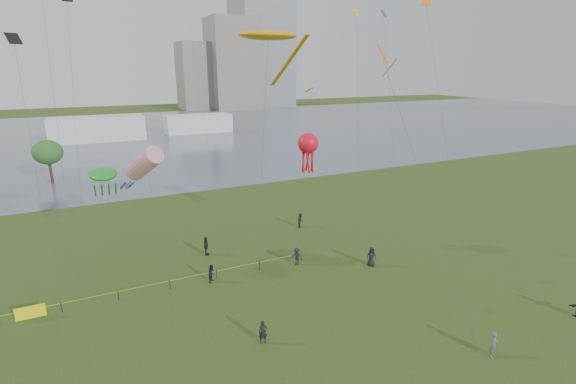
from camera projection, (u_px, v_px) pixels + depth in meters
name	position (u px, v px, depth m)	size (l,w,h in m)	color
ground_plane	(353.00, 347.00, 27.51)	(400.00, 400.00, 0.00)	#223711
lake	(146.00, 135.00, 113.92)	(400.00, 120.00, 0.08)	slate
building_mid	(233.00, 64.00, 181.04)	(20.00, 20.00, 38.00)	slate
building_low	(198.00, 76.00, 181.88)	(16.00, 18.00, 28.00)	slate
pavilion_left	(98.00, 129.00, 103.79)	(22.00, 8.00, 6.00)	silver
pavilion_right	(198.00, 124.00, 117.26)	(18.00, 7.00, 5.00)	silver
fence	(89.00, 300.00, 32.04)	(24.07, 0.07, 1.05)	black
kite_flyer	(494.00, 345.00, 26.40)	(0.63, 0.41, 1.73)	#57595F
spectator_a	(212.00, 273.00, 35.76)	(0.76, 0.59, 1.56)	black
spectator_b	(297.00, 256.00, 38.75)	(1.09, 0.63, 1.69)	black
spectator_c	(206.00, 246.00, 40.75)	(1.11, 0.46, 1.89)	black
spectator_d	(371.00, 256.00, 38.54)	(0.91, 0.59, 1.87)	black
spectator_f	(263.00, 332.00, 27.72)	(0.60, 0.39, 1.64)	black
spectator_g	(301.00, 220.00, 47.90)	(0.83, 0.64, 1.70)	black
kite_stingray	(269.00, 36.00, 38.15)	(6.76, 10.26, 20.99)	#3F3F42
kite_windsock	(144.00, 164.00, 39.02)	(4.24, 8.98, 10.97)	#3F3F42
kite_creature	(103.00, 174.00, 36.89)	(3.50, 8.31, 9.07)	#3F3F42
kite_octopus	(308.00, 144.00, 40.72)	(4.61, 5.24, 11.63)	#3F3F42
kite_delta	(387.00, 67.00, 30.67)	(1.65, 11.55, 19.36)	#3F3F42
small_kites	(230.00, 1.00, 36.98)	(36.12, 10.09, 7.78)	orange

